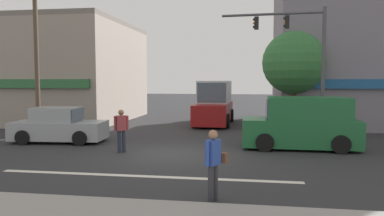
# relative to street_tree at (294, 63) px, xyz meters

# --- Properties ---
(ground_plane) EXTENTS (120.00, 120.00, 0.00)m
(ground_plane) POSITION_rel_street_tree_xyz_m (-5.28, -6.87, -3.72)
(ground_plane) COLOR #2B2B2D
(lane_marking_stripe) EXTENTS (9.00, 0.24, 0.01)m
(lane_marking_stripe) POSITION_rel_street_tree_xyz_m (-5.28, -10.37, -3.71)
(lane_marking_stripe) COLOR silver
(lane_marking_stripe) RESTS_ON ground
(building_left_block) EXTENTS (13.22, 10.43, 6.72)m
(building_left_block) POSITION_rel_street_tree_xyz_m (-17.29, 3.85, -0.36)
(building_left_block) COLOR gray
(building_left_block) RESTS_ON ground
(building_right_corner) EXTENTS (13.04, 8.89, 10.87)m
(building_right_corner) POSITION_rel_street_tree_xyz_m (5.92, 4.41, 1.72)
(building_right_corner) COLOR slate
(building_right_corner) RESTS_ON ground
(street_tree) EXTENTS (3.36, 3.36, 5.41)m
(street_tree) POSITION_rel_street_tree_xyz_m (0.00, 0.00, 0.00)
(street_tree) COLOR #4C3823
(street_tree) RESTS_ON ground
(utility_pole_near_left) EXTENTS (1.40, 0.22, 7.44)m
(utility_pole_near_left) POSITION_rel_street_tree_xyz_m (-12.81, -3.48, 0.15)
(utility_pole_near_left) COLOR brown
(utility_pole_near_left) RESTS_ON ground
(traffic_light_mast) EXTENTS (4.88, 0.53, 6.20)m
(traffic_light_mast) POSITION_rel_street_tree_xyz_m (0.11, -2.35, 0.46)
(traffic_light_mast) COLOR #47474C
(traffic_light_mast) RESTS_ON ground
(van_crossing_center) EXTENTS (4.61, 2.06, 2.11)m
(van_crossing_center) POSITION_rel_street_tree_xyz_m (-0.17, -5.08, -2.71)
(van_crossing_center) COLOR #1E6033
(van_crossing_center) RESTS_ON ground
(box_truck_crossing_rightbound) EXTENTS (2.32, 5.64, 2.75)m
(box_truck_crossing_rightbound) POSITION_rel_street_tree_xyz_m (-4.56, 2.96, -2.47)
(box_truck_crossing_rightbound) COLOR maroon
(box_truck_crossing_rightbound) RESTS_ON ground
(sedan_crossing_leftbound) EXTENTS (4.22, 2.13, 1.58)m
(sedan_crossing_leftbound) POSITION_rel_street_tree_xyz_m (-10.82, -5.12, -3.01)
(sedan_crossing_leftbound) COLOR #999EA3
(sedan_crossing_leftbound) RESTS_ON ground
(pedestrian_foreground_with_bag) EXTENTS (0.51, 0.65, 1.67)m
(pedestrian_foreground_with_bag) POSITION_rel_street_tree_xyz_m (-3.10, -12.27, -2.77)
(pedestrian_foreground_with_bag) COLOR #333338
(pedestrian_foreground_with_bag) RESTS_ON ground
(pedestrian_mid_crossing) EXTENTS (0.50, 0.37, 1.67)m
(pedestrian_mid_crossing) POSITION_rel_street_tree_xyz_m (-7.19, -7.03, -2.77)
(pedestrian_mid_crossing) COLOR #232838
(pedestrian_mid_crossing) RESTS_ON ground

